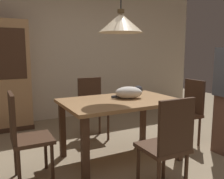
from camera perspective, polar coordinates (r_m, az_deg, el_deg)
name	(u,v)px	position (r m, az deg, el deg)	size (l,w,h in m)	color
ground	(137,172)	(2.85, 5.87, -18.87)	(10.00, 10.00, 0.00)	#998466
back_wall	(64,46)	(4.95, -11.42, 10.15)	(6.40, 0.10, 2.90)	beige
dining_table	(120,108)	(2.95, 1.99, -4.38)	(1.40, 0.90, 0.75)	#A87A4C
chair_near_front	(168,142)	(2.31, 13.13, -12.04)	(0.40, 0.40, 0.93)	#472D1E
chair_far_back	(92,105)	(3.75, -4.72, -3.69)	(0.41, 0.41, 0.93)	#472D1E
chair_left_side	(24,133)	(2.64, -20.14, -9.65)	(0.40, 0.40, 0.93)	#472D1E
chair_right_side	(188,109)	(3.66, 17.57, -4.39)	(0.43, 0.43, 0.93)	#472D1E
cat_sleeping	(130,92)	(3.02, 4.18, -0.66)	(0.41, 0.33, 0.16)	silver
pendant_lamp	(121,23)	(2.89, 2.10, 15.57)	(0.52, 0.52, 1.30)	beige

